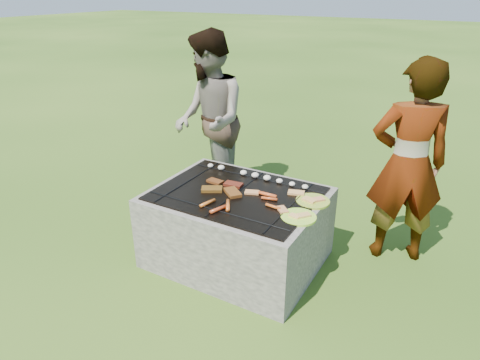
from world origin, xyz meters
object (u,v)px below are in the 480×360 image
at_px(plate_far, 313,201).
at_px(cook, 408,164).
at_px(bystander, 209,121).
at_px(fire_pit, 237,229).
at_px(plate_near, 299,217).

bearing_deg(plate_far, cook, 45.66).
relative_size(plate_far, bystander, 0.15).
bearing_deg(cook, plate_far, 21.56).
distance_m(fire_pit, bystander, 1.27).
bearing_deg(cook, plate_near, 32.71).
height_order(cook, bystander, bystander).
bearing_deg(cook, fire_pit, 8.99).
distance_m(plate_far, cook, 0.81).
height_order(fire_pit, bystander, bystander).
xyz_separation_m(plate_far, bystander, (-1.34, 0.65, 0.25)).
xyz_separation_m(plate_near, bystander, (-1.34, 0.92, 0.25)).
bearing_deg(bystander, plate_near, 13.72).
relative_size(fire_pit, plate_near, 4.26).
bearing_deg(plate_far, plate_near, -89.81).
distance_m(plate_far, plate_near, 0.27).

